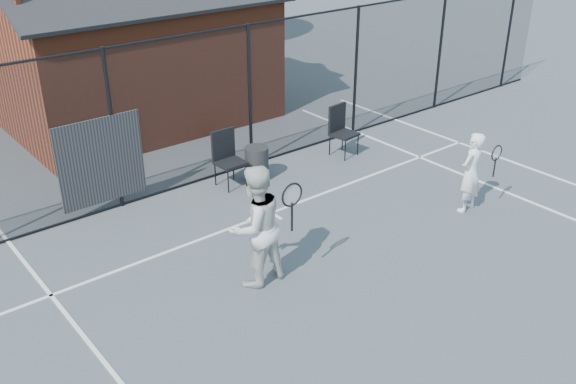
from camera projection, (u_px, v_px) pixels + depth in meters
ground at (392, 287)px, 9.69m from camera, size 80.00×80.00×0.00m
court_lines at (463, 330)px, 8.77m from camera, size 11.02×18.00×0.01m
fence at (195, 114)px, 12.36m from camera, size 22.04×3.00×3.00m
clubhouse at (137, 57)px, 15.54m from camera, size 6.50×4.36×4.19m
player_front at (471, 172)px, 11.57m from camera, size 0.70×0.54×1.52m
player_back at (255, 226)px, 9.41m from camera, size 1.04×0.77×1.91m
chair_left at (230, 160)px, 12.58m from camera, size 0.54×0.57×1.11m
chair_right at (344, 132)px, 13.97m from camera, size 0.59×0.61×1.10m
waste_bin at (257, 164)px, 12.93m from camera, size 0.52×0.52×0.70m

